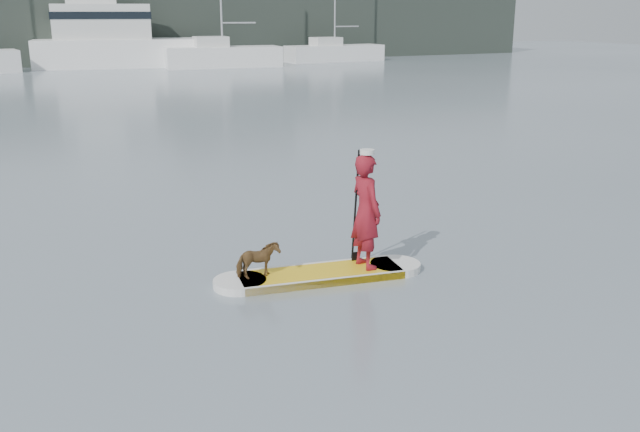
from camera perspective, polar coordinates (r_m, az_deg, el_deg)
name	(u,v)px	position (r m, az deg, el deg)	size (l,w,h in m)	color
paddleboard	(320,275)	(11.00, 0.00, -4.71)	(3.27, 1.16, 0.12)	yellow
paddler	(366,211)	(10.93, 3.70, 0.37)	(0.65, 0.43, 1.78)	maroon
white_cap	(367,152)	(10.71, 3.79, 5.14)	(0.22, 0.22, 0.07)	silver
dog	(258,260)	(10.66, -4.99, -3.56)	(0.29, 0.64, 0.54)	#502D1B
paddle	(355,220)	(11.23, 2.83, -0.31)	(0.10, 0.30, 2.00)	black
sailboat_e	(222,55)	(52.86, -7.86, 12.64)	(8.46, 3.47, 11.95)	white
sailboat_f	(334,51)	(58.47, 1.12, 13.05)	(8.02, 2.63, 11.89)	white
motor_yacht_a	(113,38)	(54.46, -16.23, 13.50)	(12.49, 5.67, 7.23)	white
shore_building_east	(230,10)	(62.95, -7.23, 16.07)	(10.00, 4.00, 8.00)	#202924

